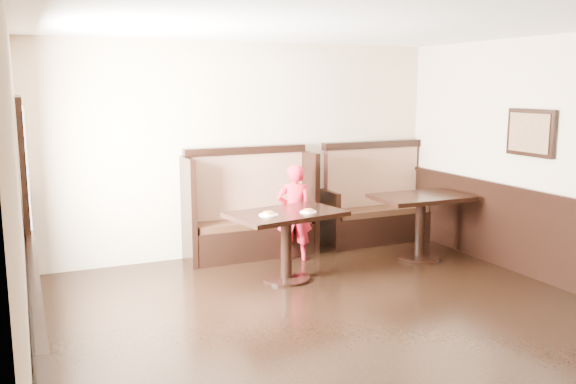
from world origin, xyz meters
TOP-DOWN VIEW (x-y plane):
  - ground at (0.00, 0.00)m, footprint 7.00×7.00m
  - room_shell at (-0.30, 0.28)m, footprint 7.00×7.00m
  - booth_main at (0.00, 3.30)m, footprint 1.75×0.72m
  - booth_neighbor at (1.95, 3.29)m, footprint 1.65×0.72m
  - table_main at (0.02, 2.13)m, footprint 1.40×1.02m
  - table_neighbor at (2.00, 2.28)m, footprint 1.22×0.81m
  - child at (0.45, 2.86)m, footprint 0.53×0.44m
  - pizza_plate_left at (-0.24, 2.04)m, footprint 0.22×0.22m
  - pizza_plate_right at (0.24, 2.01)m, footprint 0.19×0.19m

SIDE VIEW (x-z plane):
  - ground at x=0.00m, z-range 0.00..0.00m
  - booth_neighbor at x=1.95m, z-range -0.24..1.21m
  - booth_main at x=0.00m, z-range -0.20..1.25m
  - table_main at x=0.02m, z-range 0.22..1.03m
  - table_neighbor at x=2.00m, z-range 0.21..1.04m
  - child at x=0.45m, z-range 0.00..1.26m
  - room_shell at x=-0.30m, z-range -2.83..4.17m
  - pizza_plate_right at x=0.24m, z-range 0.81..0.84m
  - pizza_plate_left at x=-0.24m, z-range 0.81..0.85m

